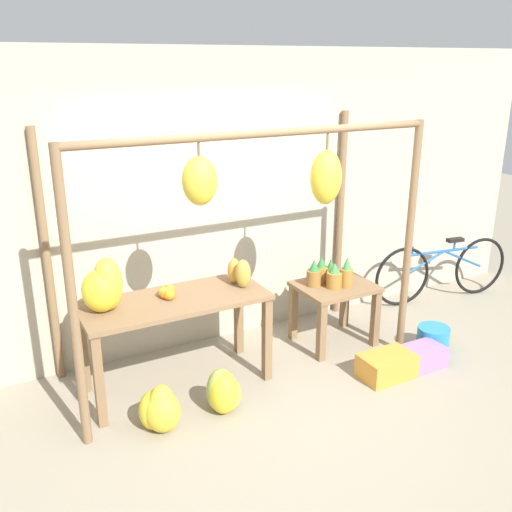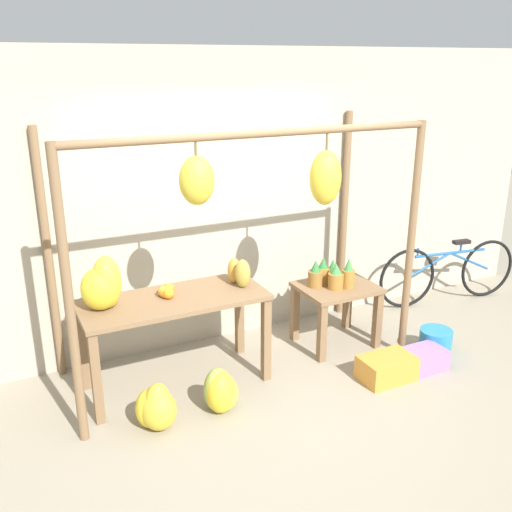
{
  "view_description": "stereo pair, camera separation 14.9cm",
  "coord_description": "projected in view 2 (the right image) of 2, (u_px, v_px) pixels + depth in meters",
  "views": [
    {
      "loc": [
        -2.06,
        -3.3,
        2.68
      ],
      "look_at": [
        0.14,
        0.83,
        1.06
      ],
      "focal_mm": 40.0,
      "sensor_mm": 36.0,
      "label": 1
    },
    {
      "loc": [
        -1.93,
        -3.37,
        2.68
      ],
      "look_at": [
        0.14,
        0.83,
        1.06
      ],
      "focal_mm": 40.0,
      "sensor_mm": 36.0,
      "label": 2
    }
  ],
  "objects": [
    {
      "name": "ground_plane",
      "position": [
        286.0,
        415.0,
        4.54
      ],
      "size": [
        20.0,
        20.0,
        0.0
      ],
      "primitive_type": "plane",
      "color": "gray"
    },
    {
      "name": "shop_wall_back",
      "position": [
        209.0,
        202.0,
        5.39
      ],
      "size": [
        8.0,
        0.08,
        2.8
      ],
      "color": "#B2A893",
      "rests_on": "ground_plane"
    },
    {
      "name": "stall_awning",
      "position": [
        255.0,
        208.0,
        4.58
      ],
      "size": [
        3.06,
        1.2,
        2.2
      ],
      "color": "brown",
      "rests_on": "ground_plane"
    },
    {
      "name": "display_table_main",
      "position": [
        174.0,
        312.0,
        4.76
      ],
      "size": [
        1.55,
        0.65,
        0.81
      ],
      "color": "brown",
      "rests_on": "ground_plane"
    },
    {
      "name": "display_table_side",
      "position": [
        336.0,
        299.0,
        5.54
      ],
      "size": [
        0.73,
        0.6,
        0.61
      ],
      "color": "brown",
      "rests_on": "ground_plane"
    },
    {
      "name": "banana_pile_on_table",
      "position": [
        103.0,
        286.0,
        4.46
      ],
      "size": [
        0.39,
        0.34,
        0.43
      ],
      "color": "gold",
      "rests_on": "display_table_main"
    },
    {
      "name": "orange_pile",
      "position": [
        166.0,
        291.0,
        4.74
      ],
      "size": [
        0.15,
        0.2,
        0.09
      ],
      "color": "orange",
      "rests_on": "display_table_main"
    },
    {
      "name": "pineapple_cluster",
      "position": [
        330.0,
        275.0,
        5.45
      ],
      "size": [
        0.39,
        0.33,
        0.3
      ],
      "color": "#A3702D",
      "rests_on": "display_table_side"
    },
    {
      "name": "banana_pile_ground_left",
      "position": [
        156.0,
        408.0,
        4.33
      ],
      "size": [
        0.4,
        0.41,
        0.38
      ],
      "color": "gold",
      "rests_on": "ground_plane"
    },
    {
      "name": "banana_pile_ground_right",
      "position": [
        220.0,
        392.0,
        4.54
      ],
      "size": [
        0.38,
        0.36,
        0.37
      ],
      "color": "gold",
      "rests_on": "ground_plane"
    },
    {
      "name": "fruit_crate_white",
      "position": [
        387.0,
        368.0,
        5.02
      ],
      "size": [
        0.48,
        0.31,
        0.21
      ],
      "color": "orange",
      "rests_on": "ground_plane"
    },
    {
      "name": "blue_bucket",
      "position": [
        435.0,
        341.0,
        5.46
      ],
      "size": [
        0.31,
        0.31,
        0.24
      ],
      "color": "teal",
      "rests_on": "ground_plane"
    },
    {
      "name": "parked_bicycle",
      "position": [
        448.0,
        272.0,
        6.56
      ],
      "size": [
        1.76,
        0.3,
        0.74
      ],
      "color": "black",
      "rests_on": "ground_plane"
    },
    {
      "name": "papaya_pile",
      "position": [
        239.0,
        272.0,
        4.95
      ],
      "size": [
        0.19,
        0.3,
        0.26
      ],
      "color": "gold",
      "rests_on": "display_table_main"
    },
    {
      "name": "fruit_crate_purple",
      "position": [
        422.0,
        360.0,
        5.18
      ],
      "size": [
        0.43,
        0.28,
        0.19
      ],
      "color": "#9970B7",
      "rests_on": "ground_plane"
    }
  ]
}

